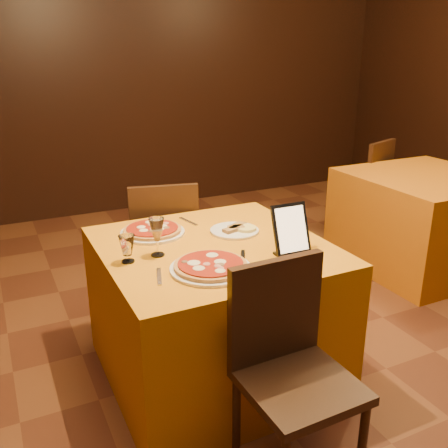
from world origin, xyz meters
name	(u,v)px	position (x,y,z in m)	size (l,w,h in m)	color
floor	(332,388)	(0.00, 0.00, -0.01)	(6.00, 7.00, 0.01)	#5E2D19
wall_back	(131,77)	(0.00, 3.50, 1.40)	(6.00, 0.01, 2.80)	black
main_table	(214,311)	(-0.49, 0.40, 0.38)	(1.10, 1.10, 0.75)	orange
side_table	(423,221)	(1.62, 0.98, 0.38)	(1.10, 1.10, 0.75)	#BE630C
chair_main_near	(300,385)	(-0.49, -0.39, 0.46)	(0.39, 0.39, 0.91)	#30200F
chair_main_far	(162,245)	(-0.49, 1.21, 0.46)	(0.42, 0.42, 0.91)	black
chair_side_far	(359,188)	(1.62, 1.77, 0.46)	(0.37, 0.37, 0.91)	black
pizza_near	(211,267)	(-0.63, 0.14, 0.77)	(0.37, 0.37, 0.03)	white
pizza_far	(152,231)	(-0.72, 0.69, 0.77)	(0.34, 0.34, 0.03)	white
cutlet_dish	(234,230)	(-0.31, 0.52, 0.76)	(0.26, 0.26, 0.03)	white
wine_glass	(157,237)	(-0.79, 0.40, 0.84)	(0.07, 0.07, 0.19)	#E6C082
water_glass	(127,249)	(-0.94, 0.39, 0.81)	(0.06, 0.06, 0.13)	silver
tablet	(291,229)	(-0.20, 0.16, 0.87)	(0.18, 0.02, 0.24)	black
knife	(243,263)	(-0.47, 0.14, 0.75)	(0.24, 0.02, 0.01)	#A6A5AC
fork_near	(159,276)	(-0.86, 0.17, 0.75)	(0.17, 0.02, 0.01)	#B1B2B8
fork_far	(188,221)	(-0.48, 0.78, 0.75)	(0.17, 0.02, 0.01)	silver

